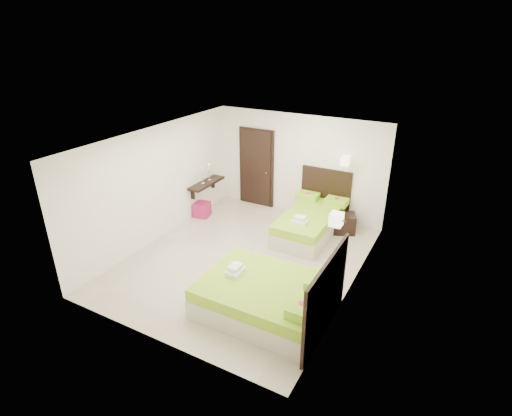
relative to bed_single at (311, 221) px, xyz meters
The scene contains 7 objects.
floor 1.96m from the bed_single, 113.61° to the right, with size 5.50×5.50×0.00m, color #BCAE9C.
bed_single is the anchor object (origin of this frame).
bed_double 3.11m from the bed_single, 81.35° to the right, with size 2.18×1.86×1.80m.
nightstand 0.81m from the bed_single, 33.54° to the left, with size 0.52×0.46×0.46m, color black.
ottoman 2.87m from the bed_single, behind, with size 0.38×0.38×0.38m, color #96144C.
door 2.30m from the bed_single, 154.94° to the left, with size 1.02×0.15×2.14m.
console_shelf 2.91m from the bed_single, behind, with size 0.35×1.20×0.78m.
Camera 1 is at (3.70, -6.29, 4.50)m, focal length 28.00 mm.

